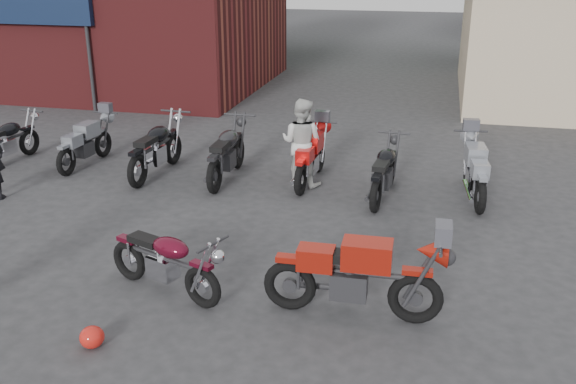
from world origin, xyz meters
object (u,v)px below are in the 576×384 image
(sportbike, at_px, (356,272))
(row_bike_3, at_px, (227,150))
(row_bike_4, at_px, (311,155))
(vintage_motorcycle, at_px, (165,258))
(person_light, at_px, (302,142))
(row_bike_6, at_px, (475,168))
(helmet, at_px, (92,337))
(row_bike_2, at_px, (156,145))
(row_bike_5, at_px, (385,168))
(row_bike_1, at_px, (85,141))
(row_bike_0, at_px, (7,139))

(sportbike, height_order, row_bike_3, sportbike)
(row_bike_4, bearing_deg, sportbike, -159.14)
(vintage_motorcycle, relative_size, person_light, 1.08)
(row_bike_3, bearing_deg, vintage_motorcycle, -172.73)
(row_bike_6, bearing_deg, helmet, 137.23)
(vintage_motorcycle, height_order, helmet, vintage_motorcycle)
(helmet, relative_size, row_bike_2, 0.13)
(row_bike_5, relative_size, row_bike_6, 0.98)
(row_bike_1, bearing_deg, row_bike_5, -90.40)
(vintage_motorcycle, relative_size, row_bike_1, 0.99)
(row_bike_4, bearing_deg, person_light, 136.81)
(row_bike_0, bearing_deg, sportbike, -112.38)
(sportbike, relative_size, row_bike_4, 1.09)
(sportbike, bearing_deg, row_bike_1, 142.22)
(sportbike, bearing_deg, helmet, -155.73)
(person_light, height_order, row_bike_4, person_light)
(vintage_motorcycle, height_order, row_bike_0, row_bike_0)
(row_bike_0, relative_size, row_bike_5, 0.95)
(row_bike_0, bearing_deg, person_light, -82.18)
(row_bike_1, distance_m, row_bike_5, 6.38)
(person_light, height_order, row_bike_3, person_light)
(person_light, xyz_separation_m, row_bike_5, (1.65, -0.37, -0.28))
(vintage_motorcycle, distance_m, row_bike_6, 6.18)
(row_bike_3, distance_m, row_bike_5, 3.17)
(helmet, bearing_deg, row_bike_0, 131.97)
(person_light, bearing_deg, row_bike_0, 12.85)
(vintage_motorcycle, xyz_separation_m, row_bike_6, (4.09, 4.64, 0.05))
(vintage_motorcycle, distance_m, row_bike_4, 4.89)
(row_bike_3, relative_size, row_bike_4, 1.08)
(row_bike_0, height_order, row_bike_1, row_bike_0)
(person_light, bearing_deg, row_bike_1, 10.29)
(sportbike, relative_size, row_bike_1, 1.15)
(row_bike_3, relative_size, row_bike_6, 1.05)
(row_bike_2, bearing_deg, person_light, -85.11)
(row_bike_4, height_order, row_bike_6, row_bike_6)
(row_bike_2, xyz_separation_m, row_bike_6, (6.26, 0.11, -0.04))
(row_bike_0, xyz_separation_m, row_bike_6, (9.70, 0.15, 0.04))
(row_bike_4, distance_m, row_bike_5, 1.58)
(vintage_motorcycle, bearing_deg, helmet, -83.78)
(row_bike_0, bearing_deg, row_bike_5, -85.09)
(row_bike_4, distance_m, row_bike_6, 3.11)
(helmet, xyz_separation_m, row_bike_2, (-1.82, 5.89, 0.49))
(vintage_motorcycle, distance_m, helmet, 1.46)
(row_bike_3, bearing_deg, row_bike_5, -96.79)
(person_light, bearing_deg, row_bike_5, 178.76)
(vintage_motorcycle, distance_m, row_bike_5, 4.93)
(row_bike_3, distance_m, row_bike_4, 1.68)
(sportbike, xyz_separation_m, row_bike_6, (1.58, 4.62, -0.04))
(row_bike_0, xyz_separation_m, row_bike_3, (4.93, 0.09, 0.07))
(row_bike_6, bearing_deg, row_bike_3, 84.41)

